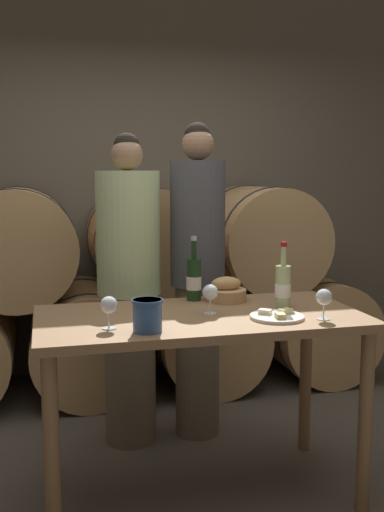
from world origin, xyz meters
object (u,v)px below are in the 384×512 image
cheese_plate (277,316)px  bread_basket (226,292)px  wine_bottle_white (283,286)px  person_left (129,289)px  wine_bottle_red (194,279)px  blue_crock (147,314)px  tasting_table (200,340)px  person_right (198,278)px  wine_glass_center (324,298)px  wine_glass_left (210,293)px  wine_glass_far_left (109,306)px

cheese_plate → bread_basket: bearing=105.3°
wine_bottle_white → cheese_plate: 0.24m
person_left → wine_bottle_red: 0.48m
blue_crock → tasting_table: bearing=40.4°
person_right → wine_glass_center: (0.34, -0.91, 0.05)m
wine_bottle_red → person_left: bearing=127.2°
wine_bottle_red → wine_glass_left: 0.31m
wine_glass_left → person_right: bearing=80.2°
wine_glass_far_left → bread_basket: bearing=32.6°
blue_crock → wine_glass_center: bearing=0.8°
person_left → blue_crock: bearing=-93.3°
person_left → wine_glass_left: 0.74m
person_left → cheese_plate: person_left is taller
person_right → wine_glass_center: size_ratio=13.09×
tasting_table → person_left: size_ratio=0.85×
bread_basket → tasting_table: bearing=-129.4°
person_left → wine_bottle_red: size_ratio=5.32×
wine_bottle_red → wine_glass_center: 0.70m
bread_basket → cheese_plate: 0.42m
tasting_table → wine_glass_left: 0.23m
tasting_table → cheese_plate: (0.31, -0.16, 0.13)m
person_right → wine_glass_far_left: size_ratio=13.09×
blue_crock → bread_basket: 0.69m
cheese_plate → wine_glass_left: bearing=149.9°
person_right → person_left: bearing=-180.0°
person_left → wine_bottle_white: bearing=-44.7°
blue_crock → cheese_plate: 0.61m
wine_glass_left → wine_glass_center: size_ratio=1.00×
person_left → wine_bottle_white: person_left is taller
person_right → wine_glass_left: (-0.12, -0.68, 0.05)m
blue_crock → wine_glass_far_left: (-0.15, 0.08, 0.02)m
blue_crock → wine_glass_left: bearing=35.4°
cheese_plate → wine_glass_center: (0.19, -0.07, 0.09)m
person_left → person_right: 0.40m
bread_basket → wine_glass_far_left: (-0.64, -0.41, 0.05)m
wine_bottle_red → bread_basket: wine_bottle_red is taller
blue_crock → cheese_plate: size_ratio=0.55×
wine_glass_center → person_right: bearing=110.6°
person_left → wine_glass_far_left: size_ratio=12.64×
bread_basket → wine_glass_far_left: size_ratio=1.49×
person_left → tasting_table: bearing=-70.9°
wine_bottle_red → wine_bottle_white: 0.46m
person_left → wine_bottle_white: size_ratio=5.46×
tasting_table → person_left: 0.72m
wine_bottle_red → cheese_plate: 0.54m
wine_bottle_white → wine_glass_center: bearing=-71.7°
person_left → cheese_plate: 1.00m
tasting_table → wine_glass_far_left: bearing=-159.7°
person_right → wine_glass_far_left: 1.03m
person_right → bread_basket: (0.04, -0.43, 0.00)m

